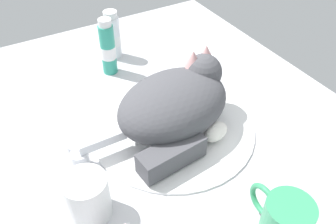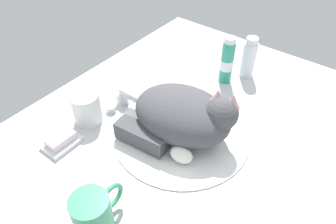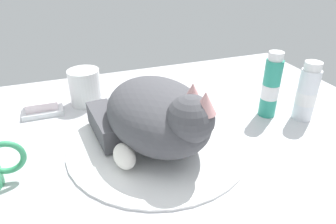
{
  "view_description": "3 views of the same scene",
  "coord_description": "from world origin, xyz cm",
  "px_view_note": "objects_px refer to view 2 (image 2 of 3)",
  "views": [
    {
      "loc": [
        -49.09,
        29.6,
        54.52
      ],
      "look_at": [
        -2.13,
        2.48,
        7.63
      ],
      "focal_mm": 38.43,
      "sensor_mm": 36.0,
      "label": 1
    },
    {
      "loc": [
        -47.76,
        -32.3,
        59.63
      ],
      "look_at": [
        -1.61,
        3.16,
        7.21
      ],
      "focal_mm": 33.82,
      "sensor_mm": 36.0,
      "label": 2
    },
    {
      "loc": [
        -15.44,
        -48.7,
        35.69
      ],
      "look_at": [
        2.6,
        1.36,
        6.21
      ],
      "focal_mm": 33.28,
      "sensor_mm": 36.0,
      "label": 3
    }
  ],
  "objects_px": {
    "cat": "(184,116)",
    "mouthwash_bottle": "(249,59)",
    "faucet": "(126,98)",
    "toothpaste_bottle": "(227,61)",
    "soap_bar": "(60,139)",
    "coffee_mug": "(94,214)",
    "rinse_cup": "(87,108)"
  },
  "relations": [
    {
      "from": "coffee_mug",
      "to": "mouthwash_bottle",
      "type": "height_order",
      "value": "mouthwash_bottle"
    },
    {
      "from": "rinse_cup",
      "to": "toothpaste_bottle",
      "type": "distance_m",
      "value": 0.44
    },
    {
      "from": "rinse_cup",
      "to": "soap_bar",
      "type": "relative_size",
      "value": 1.26
    },
    {
      "from": "soap_bar",
      "to": "toothpaste_bottle",
      "type": "height_order",
      "value": "toothpaste_bottle"
    },
    {
      "from": "cat",
      "to": "toothpaste_bottle",
      "type": "xyz_separation_m",
      "value": [
        0.28,
        0.04,
        -0.0
      ]
    },
    {
      "from": "soap_bar",
      "to": "toothpaste_bottle",
      "type": "bearing_deg",
      "value": -20.9
    },
    {
      "from": "faucet",
      "to": "mouthwash_bottle",
      "type": "xyz_separation_m",
      "value": [
        0.34,
        -0.2,
        0.04
      ]
    },
    {
      "from": "coffee_mug",
      "to": "toothpaste_bottle",
      "type": "height_order",
      "value": "toothpaste_bottle"
    },
    {
      "from": "soap_bar",
      "to": "toothpaste_bottle",
      "type": "distance_m",
      "value": 0.53
    },
    {
      "from": "coffee_mug",
      "to": "rinse_cup",
      "type": "relative_size",
      "value": 1.38
    },
    {
      "from": "faucet",
      "to": "soap_bar",
      "type": "xyz_separation_m",
      "value": [
        -0.21,
        0.02,
        -0.0
      ]
    },
    {
      "from": "coffee_mug",
      "to": "cat",
      "type": "bearing_deg",
      "value": 1.51
    },
    {
      "from": "soap_bar",
      "to": "cat",
      "type": "bearing_deg",
      "value": -46.78
    },
    {
      "from": "soap_bar",
      "to": "faucet",
      "type": "bearing_deg",
      "value": -6.39
    },
    {
      "from": "faucet",
      "to": "toothpaste_bottle",
      "type": "distance_m",
      "value": 0.32
    },
    {
      "from": "faucet",
      "to": "soap_bar",
      "type": "distance_m",
      "value": 0.21
    },
    {
      "from": "rinse_cup",
      "to": "mouthwash_bottle",
      "type": "height_order",
      "value": "mouthwash_bottle"
    },
    {
      "from": "rinse_cup",
      "to": "toothpaste_bottle",
      "type": "relative_size",
      "value": 0.58
    },
    {
      "from": "cat",
      "to": "coffee_mug",
      "type": "distance_m",
      "value": 0.31
    },
    {
      "from": "soap_bar",
      "to": "mouthwash_bottle",
      "type": "relative_size",
      "value": 0.51
    },
    {
      "from": "cat",
      "to": "rinse_cup",
      "type": "distance_m",
      "value": 0.26
    },
    {
      "from": "faucet",
      "to": "mouthwash_bottle",
      "type": "relative_size",
      "value": 0.91
    },
    {
      "from": "coffee_mug",
      "to": "soap_bar",
      "type": "bearing_deg",
      "value": 67.17
    },
    {
      "from": "cat",
      "to": "mouthwash_bottle",
      "type": "relative_size",
      "value": 2.04
    },
    {
      "from": "rinse_cup",
      "to": "toothpaste_bottle",
      "type": "height_order",
      "value": "toothpaste_bottle"
    },
    {
      "from": "cat",
      "to": "soap_bar",
      "type": "distance_m",
      "value": 0.31
    },
    {
      "from": "soap_bar",
      "to": "toothpaste_bottle",
      "type": "relative_size",
      "value": 0.46
    },
    {
      "from": "faucet",
      "to": "rinse_cup",
      "type": "relative_size",
      "value": 1.41
    },
    {
      "from": "toothpaste_bottle",
      "to": "mouthwash_bottle",
      "type": "bearing_deg",
      "value": -31.32
    },
    {
      "from": "cat",
      "to": "mouthwash_bottle",
      "type": "bearing_deg",
      "value": -0.3
    },
    {
      "from": "coffee_mug",
      "to": "soap_bar",
      "type": "relative_size",
      "value": 1.74
    },
    {
      "from": "coffee_mug",
      "to": "mouthwash_bottle",
      "type": "relative_size",
      "value": 0.89
    }
  ]
}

